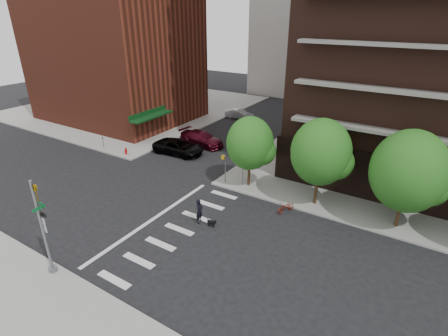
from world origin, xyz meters
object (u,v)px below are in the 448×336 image
at_px(parked_car_maroon, 202,138).
at_px(dog_walker, 199,211).
at_px(parked_car_black, 178,147).
at_px(scooter, 286,207).
at_px(traffic_signal, 45,235).
at_px(parked_car_silver, 240,114).
at_px(fire_hydrant, 126,151).

xyz_separation_m(parked_car_maroon, dog_walker, (9.19, -13.14, 0.14)).
bearing_deg(parked_car_black, scooter, -113.13).
bearing_deg(traffic_signal, parked_car_maroon, 102.78).
bearing_deg(traffic_signal, dog_walker, 65.27).
relative_size(parked_car_maroon, parked_car_silver, 1.32).
distance_m(parked_car_black, dog_walker, 13.74).
relative_size(fire_hydrant, scooter, 0.44).
relative_size(traffic_signal, parked_car_black, 1.07).
height_order(parked_car_maroon, scooter, parked_car_maroon).
relative_size(traffic_signal, scooter, 3.63).
height_order(traffic_signal, fire_hydrant, traffic_signal).
relative_size(parked_car_silver, dog_walker, 2.22).
height_order(traffic_signal, parked_car_black, traffic_signal).
xyz_separation_m(fire_hydrant, scooter, (19.00, -1.58, -0.12)).
height_order(parked_car_black, parked_car_maroon, parked_car_maroon).
height_order(scooter, dog_walker, dog_walker).
relative_size(traffic_signal, dog_walker, 3.19).
distance_m(parked_car_silver, scooter, 25.23).
relative_size(parked_car_maroon, scooter, 3.34).
distance_m(fire_hydrant, scooter, 19.06).
distance_m(parked_car_black, parked_car_maroon, 3.54).
bearing_deg(parked_car_maroon, dog_walker, -139.18).
xyz_separation_m(traffic_signal, fire_hydrant, (-10.03, 15.29, -2.15)).
height_order(parked_car_black, dog_walker, dog_walker).
distance_m(traffic_signal, parked_car_silver, 34.29).
xyz_separation_m(traffic_signal, parked_car_silver, (-6.55, 33.60, -2.01)).
xyz_separation_m(fire_hydrant, parked_car_maroon, (5.00, 6.88, 0.25)).
distance_m(traffic_signal, dog_walker, 10.10).
xyz_separation_m(parked_car_black, parked_car_silver, (-0.94, 14.91, -0.09)).
height_order(parked_car_silver, dog_walker, dog_walker).
xyz_separation_m(fire_hydrant, parked_car_black, (4.42, 3.39, 0.23)).
xyz_separation_m(parked_car_black, dog_walker, (9.77, -9.65, 0.16)).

